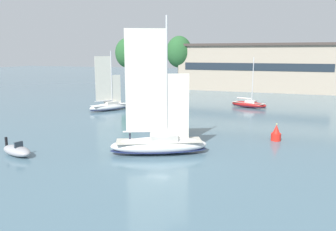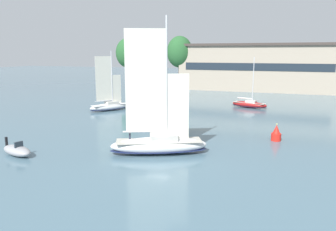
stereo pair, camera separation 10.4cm
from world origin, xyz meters
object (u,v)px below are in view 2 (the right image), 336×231
at_px(sailboat_moored_near_marina, 110,106).
at_px(motor_tender, 17,150).
at_px(sailboat_moored_outer_mooring, 249,104).
at_px(tree_shore_center, 180,52).
at_px(sailboat_moored_far_slip, 145,96).
at_px(channel_buoy, 276,134).
at_px(tree_shore_right, 128,53).
at_px(sailboat_main, 159,143).

relative_size(sailboat_moored_near_marina, motor_tender, 2.36).
xyz_separation_m(sailboat_moored_near_marina, sailboat_moored_outer_mooring, (25.51, 12.65, -0.24)).
relative_size(tree_shore_center, sailboat_moored_far_slip, 1.95).
height_order(sailboat_moored_far_slip, channel_buoy, sailboat_moored_far_slip).
xyz_separation_m(sailboat_moored_outer_mooring, motor_tender, (-20.57, -41.63, -0.14)).
relative_size(sailboat_moored_near_marina, sailboat_moored_outer_mooring, 1.12).
relative_size(tree_shore_center, tree_shore_right, 1.03).
xyz_separation_m(tree_shore_center, tree_shore_right, (-16.67, -2.30, -0.34)).
bearing_deg(sailboat_moored_far_slip, sailboat_moored_near_marina, -89.13).
relative_size(sailboat_main, sailboat_moored_near_marina, 1.30).
bearing_deg(channel_buoy, sailboat_main, -140.40).
distance_m(sailboat_moored_near_marina, motor_tender, 29.39).
bearing_deg(channel_buoy, motor_tender, -148.79).
bearing_deg(sailboat_main, tree_shore_right, 119.24).
bearing_deg(channel_buoy, tree_shore_right, 131.92).
distance_m(tree_shore_right, channel_buoy, 71.73).
bearing_deg(sailboat_moored_near_marina, sailboat_main, -49.82).
bearing_deg(sailboat_moored_far_slip, tree_shore_right, 125.09).
xyz_separation_m(sailboat_main, sailboat_moored_outer_mooring, (6.14, 35.58, -0.47)).
relative_size(sailboat_main, channel_buoy, 6.64).
bearing_deg(tree_shore_center, sailboat_moored_near_marina, -91.09).
xyz_separation_m(tree_shore_center, sailboat_moored_far_slip, (-1.07, -24.51, -10.82)).
height_order(sailboat_moored_near_marina, motor_tender, sailboat_moored_near_marina).
distance_m(tree_shore_right, sailboat_main, 72.80).
bearing_deg(tree_shore_center, channel_buoy, -60.84).
bearing_deg(sailboat_moored_far_slip, motor_tender, -83.65).
distance_m(tree_shore_center, sailboat_moored_outer_mooring, 40.05).
relative_size(tree_shore_center, motor_tender, 3.33).
distance_m(tree_shore_right, motor_tender, 72.80).
height_order(motor_tender, channel_buoy, channel_buoy).
distance_m(sailboat_moored_outer_mooring, channel_buoy, 26.20).
xyz_separation_m(sailboat_moored_outer_mooring, channel_buoy, (6.06, -25.49, 0.20)).
height_order(tree_shore_right, sailboat_moored_near_marina, tree_shore_right).
xyz_separation_m(tree_shore_center, channel_buoy, (30.76, -55.14, -10.49)).
bearing_deg(channel_buoy, sailboat_moored_near_marina, 157.87).
distance_m(sailboat_moored_near_marina, sailboat_moored_far_slip, 17.80).
height_order(sailboat_moored_outer_mooring, channel_buoy, sailboat_moored_outer_mooring).
bearing_deg(tree_shore_center, sailboat_main, -74.12).
bearing_deg(sailboat_moored_near_marina, sailboat_moored_far_slip, 90.87).
xyz_separation_m(motor_tender, channel_buoy, (26.63, 16.14, 0.34)).
bearing_deg(sailboat_main, motor_tender, -157.27).
bearing_deg(sailboat_moored_far_slip, channel_buoy, -43.89).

